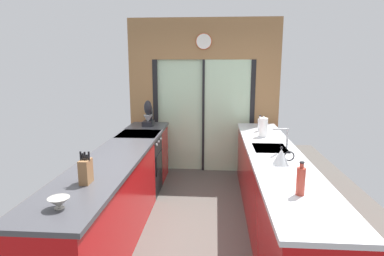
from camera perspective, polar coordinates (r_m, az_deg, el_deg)
name	(u,v)px	position (r m, az deg, el deg)	size (l,w,h in m)	color
ground_plane	(198,214)	(4.42, 0.99, -14.85)	(5.04, 7.60, 0.02)	#4C4742
back_wall_unit	(204,87)	(5.78, 2.04, 7.19)	(2.64, 0.12, 2.70)	olive
left_counter_run	(118,192)	(3.96, -12.91, -10.87)	(0.62, 3.80, 0.92)	#AD0C0F
right_counter_run	(273,191)	(4.01, 14.08, -10.64)	(0.62, 3.80, 0.92)	#AD0C0F
sink_faucet	(285,135)	(4.09, 15.93, -1.16)	(0.19, 0.02, 0.25)	#B7BABC
oven_range	(140,164)	(4.97, -9.13, -6.19)	(0.60, 0.60, 0.92)	black
mixing_bowl	(59,203)	(2.56, -22.29, -12.01)	(0.16, 0.16, 0.08)	gray
knife_block	(86,171)	(2.96, -18.13, -7.17)	(0.09, 0.14, 0.28)	brown
stand_mixer	(148,116)	(5.42, -7.66, 2.10)	(0.17, 0.27, 0.42)	black
kettle	(281,157)	(3.45, 15.38, -4.87)	(0.25, 0.17, 0.19)	#B7BABC
soap_bottle_near	(301,181)	(2.72, 18.52, -8.73)	(0.07, 0.07, 0.27)	#B23D2D
soap_bottle_far	(260,124)	(5.05, 11.78, 0.62)	(0.06, 0.06, 0.24)	silver
paper_towel_roll	(263,127)	(4.67, 12.39, 0.09)	(0.14, 0.14, 0.29)	#B7BABC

